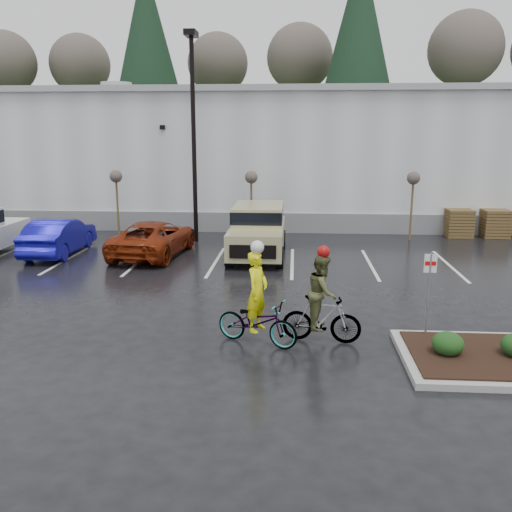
# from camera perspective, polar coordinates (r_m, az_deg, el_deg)

# --- Properties ---
(ground) EXTENTS (120.00, 120.00, 0.00)m
(ground) POSITION_cam_1_polar(r_m,az_deg,el_deg) (13.50, 1.46, -8.77)
(ground) COLOR black
(ground) RESTS_ON ground
(warehouse) EXTENTS (60.50, 15.50, 7.20)m
(warehouse) POSITION_cam_1_polar(r_m,az_deg,el_deg) (34.55, 3.24, 10.73)
(warehouse) COLOR silver
(warehouse) RESTS_ON ground
(wooded_ridge) EXTENTS (80.00, 25.00, 6.00)m
(wooded_ridge) POSITION_cam_1_polar(r_m,az_deg,el_deg) (57.56, 3.62, 10.97)
(wooded_ridge) COLOR #1F3917
(wooded_ridge) RESTS_ON ground
(lamppost) EXTENTS (0.50, 1.00, 9.22)m
(lamppost) POSITION_cam_1_polar(r_m,az_deg,el_deg) (24.95, -6.63, 14.48)
(lamppost) COLOR black
(lamppost) RESTS_ON ground
(sapling_west) EXTENTS (0.60, 0.60, 3.20)m
(sapling_west) POSITION_cam_1_polar(r_m,az_deg,el_deg) (27.02, -14.51, 7.75)
(sapling_west) COLOR #48361D
(sapling_west) RESTS_ON ground
(sapling_mid) EXTENTS (0.60, 0.60, 3.20)m
(sapling_mid) POSITION_cam_1_polar(r_m,az_deg,el_deg) (25.71, -0.51, 7.92)
(sapling_mid) COLOR #48361D
(sapling_mid) RESTS_ON ground
(sapling_east) EXTENTS (0.60, 0.60, 3.20)m
(sapling_east) POSITION_cam_1_polar(r_m,az_deg,el_deg) (26.20, 16.22, 7.50)
(sapling_east) COLOR #48361D
(sapling_east) RESTS_ON ground
(pallet_stack_a) EXTENTS (1.20, 1.20, 1.35)m
(pallet_stack_a) POSITION_cam_1_polar(r_m,az_deg,el_deg) (28.02, 20.55, 3.28)
(pallet_stack_a) COLOR #48361D
(pallet_stack_a) RESTS_ON ground
(pallet_stack_b) EXTENTS (1.20, 1.20, 1.35)m
(pallet_stack_b) POSITION_cam_1_polar(r_m,az_deg,el_deg) (28.55, 23.83, 3.16)
(pallet_stack_b) COLOR #48361D
(pallet_stack_b) RESTS_ON ground
(shrub_a) EXTENTS (0.70, 0.70, 0.52)m
(shrub_a) POSITION_cam_1_polar(r_m,az_deg,el_deg) (12.87, 19.54, -8.69)
(shrub_a) COLOR #183613
(shrub_a) RESTS_ON curb_island
(fire_lane_sign) EXTENTS (0.30, 0.05, 2.20)m
(fire_lane_sign) POSITION_cam_1_polar(r_m,az_deg,el_deg) (13.61, 17.74, -2.96)
(fire_lane_sign) COLOR gray
(fire_lane_sign) RESTS_ON ground
(car_blue) EXTENTS (1.70, 4.62, 1.51)m
(car_blue) POSITION_cam_1_polar(r_m,az_deg,el_deg) (23.90, -20.02, 1.97)
(car_blue) COLOR #100D99
(car_blue) RESTS_ON ground
(car_red) EXTENTS (2.90, 5.40, 1.44)m
(car_red) POSITION_cam_1_polar(r_m,az_deg,el_deg) (22.65, -10.70, 1.87)
(car_red) COLOR maroon
(car_red) RESTS_ON ground
(suv_tan) EXTENTS (2.20, 5.10, 2.06)m
(suv_tan) POSITION_cam_1_polar(r_m,az_deg,el_deg) (21.97, 0.16, 2.58)
(suv_tan) COLOR tan
(suv_tan) RESTS_ON ground
(cyclist_hivis) EXTENTS (2.21, 1.49, 2.54)m
(cyclist_hivis) POSITION_cam_1_polar(r_m,az_deg,el_deg) (12.97, 0.13, -6.02)
(cyclist_hivis) COLOR #3F3F44
(cyclist_hivis) RESTS_ON ground
(cyclist_olive) EXTENTS (1.90, 0.94, 2.39)m
(cyclist_olive) POSITION_cam_1_polar(r_m,az_deg,el_deg) (13.17, 6.95, -5.40)
(cyclist_olive) COLOR #3F3F44
(cyclist_olive) RESTS_ON ground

